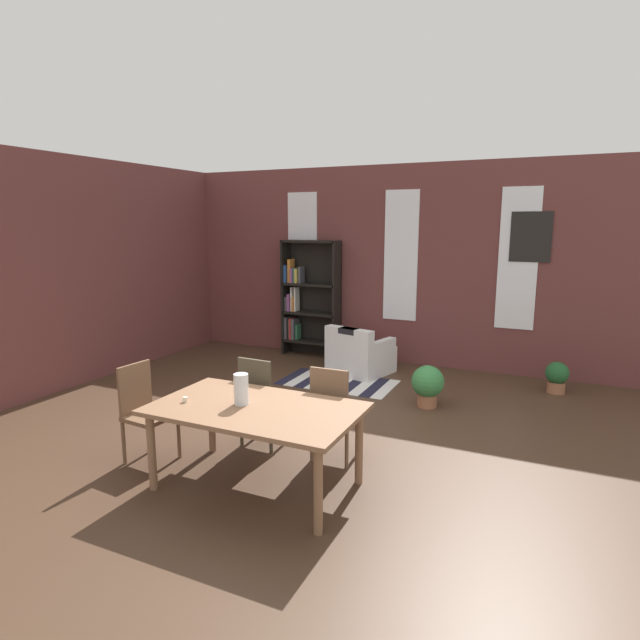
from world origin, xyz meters
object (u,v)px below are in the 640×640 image
Objects in this scene: bookshelf_tall at (307,298)px; potted_plant_corner at (428,384)px; dining_chair_far_left at (261,398)px; potted_plant_by_shelf at (557,376)px; dining_chair_far_right at (333,410)px; vase_on_table at (241,389)px; dining_chair_head_left at (144,409)px; armchair_white at (359,356)px; dining_table at (256,415)px.

potted_plant_corner is (2.54, -1.73, -0.70)m from bookshelf_tall.
potted_plant_by_shelf is (2.75, 3.15, -0.28)m from dining_chair_far_left.
dining_chair_far_right is at bearing -60.29° from bookshelf_tall.
vase_on_table is 0.29× the size of dining_chair_head_left.
potted_plant_corner is (1.28, 1.88, -0.22)m from dining_chair_far_left.
dining_chair_far_right reaches higher than potted_plant_corner.
bookshelf_tall is (-1.26, 3.61, 0.48)m from dining_chair_far_left.
dining_chair_far_right is at bearing -104.27° from potted_plant_corner.
potted_plant_by_shelf is at bearing 5.10° from armchair_white.
vase_on_table is 4.62m from bookshelf_tall.
potted_plant_by_shelf is (3.61, 3.90, -0.28)m from dining_chair_head_left.
dining_chair_far_left is (-0.40, 0.75, -0.14)m from dining_table.
armchair_white is (0.84, 3.65, -0.23)m from dining_chair_head_left.
dining_table reaches higher than potted_plant_corner.
potted_plant_corner is at bearing 50.78° from dining_chair_head_left.
dining_table is 4.68m from bookshelf_tall.
dining_table is 0.26m from vase_on_table.
dining_chair_far_right reaches higher than armchair_white.
bookshelf_tall reaches higher than vase_on_table.
dining_chair_far_left is at bearing -131.11° from potted_plant_by_shelf.
dining_chair_head_left is 4.40m from bookshelf_tall.
potted_plant_by_shelf is (2.49, 3.90, -0.64)m from vase_on_table.
vase_on_table reaches higher than armchair_white.
bookshelf_tall reaches higher than dining_table.
dining_chair_far_right is 0.48× the size of bookshelf_tall.
dining_chair_far_left is at bearing 179.99° from dining_chair_far_right.
dining_table is 3.70m from armchair_white.
bookshelf_tall is (-2.06, 3.61, 0.48)m from dining_chair_far_right.
bookshelf_tall reaches higher than armchair_white.
bookshelf_tall is (-1.66, 4.36, 0.34)m from dining_table.
dining_chair_far_left is 2.21× the size of potted_plant_by_shelf.
dining_chair_head_left is 0.97× the size of armchair_white.
bookshelf_tall is at bearing 109.18° from dining_chair_far_left.
potted_plant_corner is at bearing -38.40° from armchair_white.
potted_plant_by_shelf is (4.01, -0.46, -0.76)m from bookshelf_tall.
dining_chair_head_left is 0.48× the size of bookshelf_tall.
dining_chair_far_left is 0.48× the size of bookshelf_tall.
vase_on_table is 0.87m from dining_chair_far_left.
bookshelf_tall is 3.76× the size of potted_plant_corner.
dining_chair_head_left reaches higher than armchair_white.
dining_table is at bearing 0.00° from vase_on_table.
potted_plant_by_shelf is (2.35, 3.90, -0.43)m from dining_table.
dining_chair_head_left and dining_chair_far_right have the same top height.
bookshelf_tall is 2.04× the size of armchair_white.
dining_chair_far_right is (0.54, 0.75, -0.36)m from vase_on_table.
potted_plant_by_shelf is at bearing 58.99° from dining_table.
potted_plant_corner is (1.02, 2.63, -0.57)m from vase_on_table.
armchair_white is at bearing -174.90° from potted_plant_by_shelf.
potted_plant_corner is at bearing -139.05° from potted_plant_by_shelf.
potted_plant_corner is (1.30, -1.03, 0.02)m from armchair_white.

